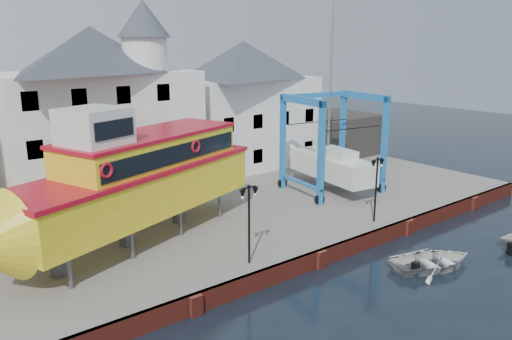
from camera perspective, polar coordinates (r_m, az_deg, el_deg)
ground at (r=28.21m, az=7.34°, el=-11.01°), size 140.00×140.00×0.00m
hardstanding at (r=35.98m, az=-5.21°, el=-4.41°), size 44.00×22.00×1.00m
quay_wall at (r=28.07m, az=7.22°, el=-10.02°), size 44.00×0.47×1.00m
building_white_main at (r=38.83m, az=-17.59°, el=6.74°), size 14.00×8.30×14.00m
building_white_right at (r=46.12m, az=-1.40°, el=7.56°), size 12.00×8.00×11.20m
shed_dark at (r=51.81m, az=8.89°, el=4.11°), size 8.00×7.00×4.00m
lamp_post_left at (r=25.02m, az=-0.81°, el=-3.94°), size 1.12×0.32×4.20m
lamp_post_right at (r=31.84m, az=13.65°, el=-0.35°), size 1.12×0.32×4.20m
tour_boat at (r=28.00m, az=-14.88°, el=-1.26°), size 18.51×10.20×7.89m
travel_lift at (r=39.02m, az=7.91°, el=1.34°), size 7.24×9.57×14.10m
motorboat_b at (r=29.66m, az=19.46°, el=-10.45°), size 5.71×4.84×1.01m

